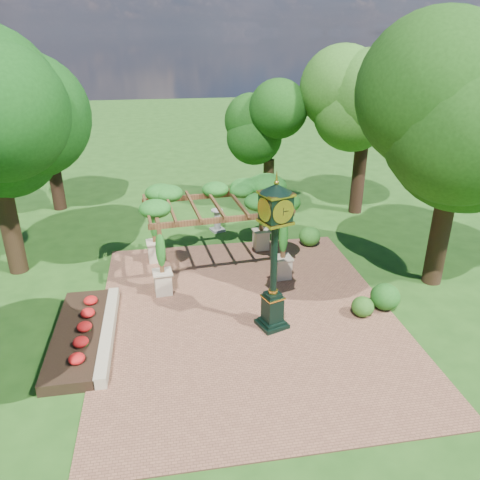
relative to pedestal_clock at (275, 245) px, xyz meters
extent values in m
plane|color=#1E4714|center=(-0.69, -0.22, -2.99)|extent=(120.00, 120.00, 0.00)
cube|color=brown|center=(-0.69, 0.78, -2.97)|extent=(10.00, 12.00, 0.04)
cube|color=#C6B793|center=(-5.29, 0.28, -2.79)|extent=(0.35, 5.00, 0.40)
cube|color=red|center=(-6.19, 0.28, -2.81)|extent=(1.50, 5.00, 0.36)
cube|color=black|center=(0.00, 0.00, -2.88)|extent=(1.12, 1.12, 0.13)
cube|color=black|center=(0.00, 0.00, -2.29)|extent=(0.70, 0.70, 0.98)
cube|color=gold|center=(0.00, 0.00, -1.85)|extent=(0.78, 0.78, 0.04)
cylinder|color=black|center=(0.00, 0.00, -0.43)|extent=(0.28, 0.28, 2.52)
cube|color=black|center=(0.00, 0.00, 1.21)|extent=(0.98, 0.98, 0.77)
cylinder|color=white|center=(0.13, -0.37, 1.21)|extent=(0.63, 0.25, 0.66)
cone|color=black|center=(0.00, 0.00, 1.81)|extent=(1.26, 1.26, 0.27)
sphere|color=gold|center=(0.00, 0.00, 1.97)|extent=(0.15, 0.15, 0.15)
cube|color=beige|center=(-3.50, 2.76, -2.53)|extent=(0.66, 0.66, 0.84)
cube|color=brown|center=(-3.50, 2.76, -1.19)|extent=(0.16, 0.16, 1.73)
cube|color=beige|center=(1.15, 3.21, -2.53)|extent=(0.66, 0.66, 0.84)
cube|color=brown|center=(1.15, 3.21, -1.19)|extent=(0.16, 0.16, 1.73)
cube|color=beige|center=(-3.78, 5.55, -2.53)|extent=(0.66, 0.66, 0.84)
cube|color=brown|center=(-3.78, 5.55, -1.19)|extent=(0.16, 0.16, 1.73)
cube|color=beige|center=(0.88, 6.00, -2.53)|extent=(0.66, 0.66, 0.84)
cube|color=brown|center=(0.88, 6.00, -1.19)|extent=(0.16, 0.16, 1.73)
cube|color=brown|center=(-1.18, 2.99, -0.25)|extent=(5.41, 0.65, 0.21)
cube|color=brown|center=(-1.45, 5.78, -0.25)|extent=(5.41, 0.65, 0.21)
ellipsoid|color=#1E601B|center=(-1.31, 4.38, 0.00)|extent=(5.73, 3.88, 0.94)
cube|color=gray|center=(-0.79, 8.48, -2.93)|extent=(0.78, 0.78, 0.11)
cylinder|color=gray|center=(-0.79, 8.48, -2.44)|extent=(0.40, 0.40, 0.99)
cylinder|color=gray|center=(-0.79, 8.48, -1.92)|extent=(0.73, 0.73, 0.06)
ellipsoid|color=#265317|center=(3.19, 0.09, -2.60)|extent=(0.90, 0.90, 0.69)
ellipsoid|color=#1B5117|center=(4.14, 0.41, -2.48)|extent=(1.19, 1.19, 0.93)
ellipsoid|color=#29661D|center=(3.14, 6.00, -2.51)|extent=(1.11, 1.11, 0.87)
cylinder|color=#352315|center=(-9.32, 5.60, -1.31)|extent=(0.73, 0.73, 3.36)
cylinder|color=black|center=(-9.00, 13.07, -1.48)|extent=(0.68, 0.68, 3.02)
ellipsoid|color=#275F1B|center=(-9.00, 13.07, 2.41)|extent=(3.63, 3.63, 4.76)
cylinder|color=#332414|center=(2.54, 11.96, -1.70)|extent=(0.59, 0.59, 2.58)
ellipsoid|color=#143E0F|center=(2.54, 11.96, 1.63)|extent=(3.03, 3.03, 4.08)
cylinder|color=black|center=(6.94, 9.89, -1.15)|extent=(0.69, 0.69, 3.66)
ellipsoid|color=#2D5E1B|center=(6.94, 9.89, 3.57)|extent=(4.02, 4.02, 5.78)
cylinder|color=#362215|center=(6.86, 1.98, -1.24)|extent=(0.72, 0.72, 3.50)
ellipsoid|color=#183D0F|center=(6.86, 1.98, 3.27)|extent=(5.08, 5.08, 5.52)
camera|label=1|loc=(-3.19, -12.67, 5.94)|focal=35.00mm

